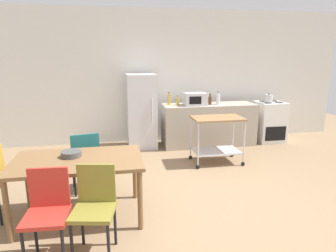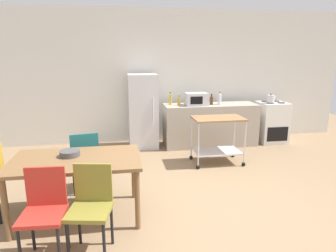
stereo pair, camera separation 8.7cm
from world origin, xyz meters
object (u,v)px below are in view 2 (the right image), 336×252
Objects in this scene: microwave at (196,99)px; bottle_vinegar at (211,100)px; refrigerator at (143,111)px; kettle at (271,99)px; stove_oven at (271,122)px; fruit_bowl at (70,153)px; chair_teal at (85,157)px; chair_red at (44,208)px; bottle_hot_sauce at (220,99)px; bottle_olive_oil at (170,100)px; kitchen_cart at (218,133)px; bottle_sparkling_water at (179,101)px; chair_olive at (91,203)px; dining_table at (76,165)px.

microwave is 2.00× the size of bottle_vinegar.
refrigerator is 6.47× the size of kettle.
fruit_bowl is at bearing -147.53° from stove_oven.
stove_oven is (3.91, 1.94, -0.07)m from chair_teal.
chair_red is 0.57× the size of refrigerator.
bottle_hot_sauce is 3.69m from fruit_bowl.
kettle is (2.20, -0.14, -0.01)m from bottle_olive_oil.
refrigerator is 1.75m from kitchen_cart.
kettle is at bearing -1.32° from bottle_hot_sauce.
microwave is 3.32m from fruit_bowl.
kitchen_cart is 1.28m from bottle_sparkling_water.
bottle_vinegar reaches higher than kitchen_cart.
fruit_bowl is at bearing -122.99° from bottle_olive_oil.
refrigerator is at bearing -126.43° from chair_teal.
chair_teal is 2.86m from microwave.
kettle is (3.59, 3.25, 0.48)m from chair_olive.
chair_red is 3.72× the size of fruit_bowl.
bottle_olive_oil is 3.10m from fruit_bowl.
refrigerator is at bearing 67.23° from fruit_bowl.
microwave reaches higher than kitchen_cart.
kettle is (1.16, -0.03, -0.01)m from bottle_hot_sauce.
kettle is at bearing -1.30° from bottle_vinegar.
chair_red is 0.97× the size of stove_oven.
bottle_sparkling_water reaches higher than fruit_bowl.
bottle_hot_sauce reaches higher than bottle_sparkling_water.
bottle_sparkling_water is at bearing 177.17° from bottle_hot_sauce.
refrigerator reaches higher than chair_red.
fruit_bowl is (-2.55, -2.48, -0.21)m from bottle_vinegar.
chair_teal is 0.98× the size of kitchen_cart.
chair_red is at bearing -106.81° from dining_table.
dining_table is 0.77m from chair_red.
bottle_sparkling_water is at bearing -179.24° from stove_oven.
kettle reaches higher than dining_table.
fruit_bowl is at bearing 121.30° from chair_olive.
chair_olive is 5.00m from stove_oven.
fruit_bowl is at bearing -131.96° from microwave.
kettle is (2.78, -0.18, 0.23)m from refrigerator.
bottle_hot_sauce is at bearing 42.21° from fruit_bowl.
refrigerator is (1.24, 3.45, 0.26)m from chair_red.
dining_table is 6.27× the size of fruit_bowl.
dining_table is 5.52× the size of bottle_olive_oil.
chair_teal is 3.12m from bottle_vinegar.
chair_teal is at bearing -154.09° from kettle.
kitchen_cart is 1.16m from bottle_vinegar.
bottle_sparkling_water is 0.88m from bottle_hot_sauce.
kitchen_cart is 1.15m from microwave.
stove_oven is at bearing 32.47° from fruit_bowl.
chair_olive is 3.72× the size of fruit_bowl.
bottle_sparkling_water is at bearing 53.65° from fruit_bowl.
stove_oven reaches higher than dining_table.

